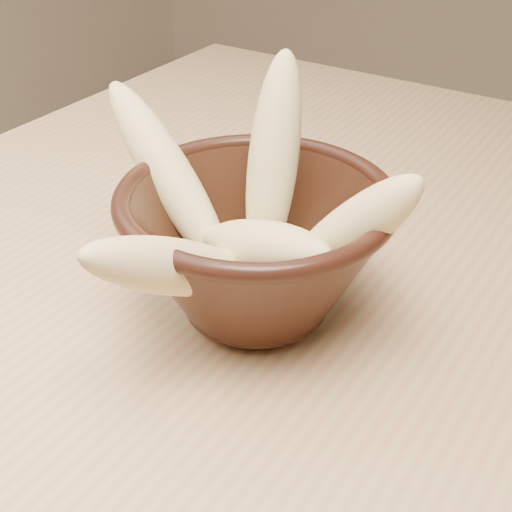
{
  "coord_description": "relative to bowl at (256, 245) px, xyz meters",
  "views": [
    {
      "loc": [
        0.06,
        -0.5,
        1.08
      ],
      "look_at": [
        -0.17,
        -0.14,
        0.8
      ],
      "focal_mm": 50.0,
      "sensor_mm": 36.0,
      "label": 1
    }
  ],
  "objects": [
    {
      "name": "milk_puddle",
      "position": [
        -0.0,
        0.0,
        -0.03
      ],
      "size": [
        0.11,
        0.11,
        0.02
      ],
      "primitive_type": "cylinder",
      "color": "beige",
      "rests_on": "bowl"
    },
    {
      "name": "bowl",
      "position": [
        0.0,
        0.0,
        0.0
      ],
      "size": [
        0.19,
        0.19,
        0.11
      ],
      "rotation": [
        0.0,
        0.0,
        -0.17
      ],
      "color": "black",
      "rests_on": "table"
    },
    {
      "name": "banana_upright",
      "position": [
        -0.01,
        0.04,
        0.05
      ],
      "size": [
        0.06,
        0.09,
        0.15
      ],
      "primitive_type": "ellipsoid",
      "rotation": [
        0.36,
        0.0,
        3.39
      ],
      "color": "#E3D886",
      "rests_on": "bowl"
    },
    {
      "name": "banana_front",
      "position": [
        -0.01,
        -0.08,
        0.02
      ],
      "size": [
        0.06,
        0.16,
        0.12
      ],
      "primitive_type": "ellipsoid",
      "rotation": [
        1.02,
        0.0,
        -0.14
      ],
      "color": "#E3D886",
      "rests_on": "bowl"
    },
    {
      "name": "banana_left",
      "position": [
        -0.08,
        0.01,
        0.03
      ],
      "size": [
        0.15,
        0.07,
        0.13
      ],
      "primitive_type": "ellipsoid",
      "rotation": [
        0.87,
        0.0,
        -1.82
      ],
      "color": "#E3D886",
      "rests_on": "bowl"
    },
    {
      "name": "banana_right",
      "position": [
        0.07,
        0.01,
        0.03
      ],
      "size": [
        0.11,
        0.04,
        0.12
      ],
      "primitive_type": "ellipsoid",
      "rotation": [
        0.7,
        0.0,
        1.64
      ],
      "color": "#E3D886",
      "rests_on": "bowl"
    },
    {
      "name": "banana_across",
      "position": [
        0.02,
        -0.02,
        0.02
      ],
      "size": [
        0.13,
        0.06,
        0.07
      ],
      "primitive_type": "ellipsoid",
      "rotation": [
        1.24,
        0.0,
        1.34
      ],
      "color": "#E3D886",
      "rests_on": "bowl"
    }
  ]
}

